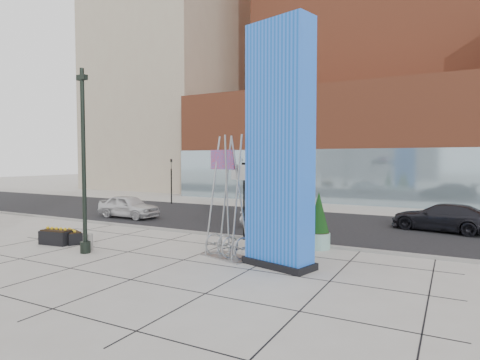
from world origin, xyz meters
The scene contains 20 objects.
ground centered at (0.00, 0.00, 0.00)m, with size 160.00×160.00×0.00m, color #9E9991.
street_asphalt centered at (0.00, 10.00, 0.01)m, with size 80.00×12.00×0.02m, color black.
curb_edge centered at (0.00, 4.00, 0.06)m, with size 80.00×0.30×0.12m, color gray.
tower_podium centered at (1.00, 27.00, 5.50)m, with size 34.00×10.00×11.00m, color #9D4A2D.
tower_glass_front centered at (1.00, 22.20, 2.50)m, with size 34.00×0.60×5.00m, color #8CA5B2.
building_beige_left centered at (-26.00, 34.00, 17.00)m, with size 18.00×20.00×34.00m, color tan.
blue_pylon centered at (4.77, -0.07, 4.44)m, with size 2.98×1.93×9.18m.
lamp_post centered at (-3.50, -2.00, 3.25)m, with size 0.50×0.44×7.95m.
public_art_sculpture centered at (2.37, 0.22, 1.33)m, with size 2.47×1.75×5.07m.
concrete_bollard centered at (-3.78, -1.58, 0.38)m, with size 0.39×0.39×0.75m, color gray.
overhead_street_sign centered at (1.93, 3.80, 3.35)m, with size 1.84×0.23×3.90m.
round_planter_east centered at (4.60, 1.80, 1.12)m, with size 0.94×0.94×2.36m.
round_planter_mid centered at (5.20, 3.60, 1.24)m, with size 1.05×1.05×2.62m.
round_planter_west centered at (3.21, 3.60, 1.21)m, with size 1.02×1.02×2.55m.
box_planter_north centered at (-5.72, -0.88, 0.32)m, with size 1.43×1.10×0.70m.
box_planter_south centered at (-6.17, -1.40, 0.38)m, with size 1.60×0.94×0.83m.
car_white_west centered at (-9.33, 6.75, 0.78)m, with size 1.85×4.60×1.57m, color silver.
car_silver_mid centered at (1.63, 7.44, 0.71)m, with size 1.50×4.30×1.42m, color #AAADB2.
car_dark_east centered at (10.05, 11.13, 0.78)m, with size 2.19×5.38×1.56m, color black.
traffic_signal centered at (-12.00, 15.00, 2.30)m, with size 0.15×0.18×4.10m.
Camera 1 is at (10.55, -14.04, 4.08)m, focal length 30.00 mm.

